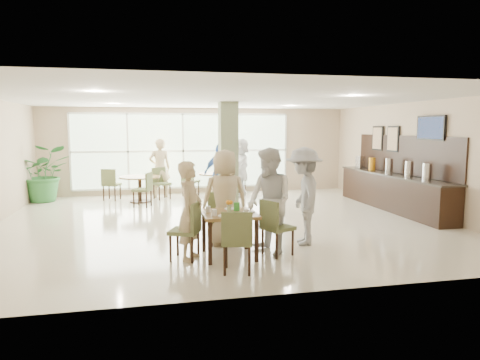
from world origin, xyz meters
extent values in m
plane|color=beige|center=(0.00, 0.00, 0.00)|extent=(10.00, 10.00, 0.00)
plane|color=white|center=(0.00, 0.00, 2.80)|extent=(10.00, 10.00, 0.00)
plane|color=tan|center=(0.00, 4.50, 1.40)|extent=(10.00, 0.00, 10.00)
plane|color=tan|center=(0.00, -4.50, 1.40)|extent=(10.00, 0.00, 10.00)
plane|color=tan|center=(5.00, 0.00, 1.40)|extent=(0.00, 9.00, 9.00)
plane|color=silver|center=(-0.50, 4.47, 1.40)|extent=(7.00, 0.00, 7.00)
cube|color=#656E4C|center=(0.40, 1.20, 1.40)|extent=(0.45, 0.45, 2.80)
cube|color=brown|center=(-0.31, -2.73, 0.72)|extent=(0.90, 0.90, 0.05)
cube|color=black|center=(-0.69, -3.11, 0.35)|extent=(0.06, 0.06, 0.70)
cube|color=black|center=(0.07, -3.11, 0.35)|extent=(0.06, 0.06, 0.70)
cube|color=black|center=(-0.69, -2.35, 0.35)|extent=(0.06, 0.06, 0.70)
cube|color=black|center=(0.07, -2.35, 0.35)|extent=(0.06, 0.06, 0.70)
cylinder|color=brown|center=(-1.88, 3.08, 0.73)|extent=(1.17, 1.17, 0.04)
cylinder|color=black|center=(-1.88, 3.08, 0.35)|extent=(0.10, 0.10, 0.71)
cylinder|color=black|center=(-1.88, 3.08, 0.01)|extent=(0.60, 0.60, 0.03)
cylinder|color=brown|center=(0.42, 3.50, 0.73)|extent=(1.09, 1.09, 0.04)
cylinder|color=black|center=(0.42, 3.50, 0.35)|extent=(0.10, 0.10, 0.71)
cylinder|color=black|center=(0.42, 3.50, 0.01)|extent=(0.60, 0.60, 0.03)
cylinder|color=white|center=(-0.59, -2.94, 0.80)|extent=(0.08, 0.08, 0.10)
cylinder|color=white|center=(-0.65, -2.62, 0.80)|extent=(0.08, 0.08, 0.10)
cylinder|color=white|center=(-0.08, -3.00, 0.80)|extent=(0.08, 0.08, 0.10)
cylinder|color=white|center=(-0.44, -3.01, 0.76)|extent=(0.20, 0.20, 0.01)
cylinder|color=white|center=(-0.24, -2.45, 0.76)|extent=(0.20, 0.20, 0.01)
cylinder|color=white|center=(0.01, -2.78, 0.76)|extent=(0.20, 0.20, 0.01)
cylinder|color=#99B27F|center=(-0.31, -2.73, 0.81)|extent=(0.07, 0.07, 0.12)
sphere|color=orange|center=(-0.28, -2.73, 0.92)|extent=(0.07, 0.07, 0.07)
sphere|color=orange|center=(-0.33, -2.70, 0.92)|extent=(0.07, 0.07, 0.07)
sphere|color=orange|center=(-0.33, -2.75, 0.92)|extent=(0.07, 0.07, 0.07)
cube|color=green|center=(-0.16, -2.63, 0.82)|extent=(0.10, 0.02, 0.15)
cube|color=black|center=(4.68, 0.50, 0.45)|extent=(0.60, 4.60, 0.90)
cube|color=black|center=(4.68, 0.50, 0.92)|extent=(0.64, 4.70, 0.04)
cube|color=black|center=(4.97, 0.50, 1.45)|extent=(0.04, 4.60, 1.00)
cylinder|color=silver|center=(4.68, -0.90, 1.14)|extent=(0.20, 0.20, 0.40)
cylinder|color=silver|center=(4.68, -0.20, 1.14)|extent=(0.20, 0.20, 0.40)
cylinder|color=silver|center=(4.68, 0.70, 1.14)|extent=(0.20, 0.20, 0.40)
cylinder|color=orange|center=(4.68, 1.60, 1.12)|extent=(0.18, 0.18, 0.36)
cube|color=silver|center=(4.68, 2.30, 1.12)|extent=(0.18, 0.30, 0.36)
cube|color=black|center=(4.94, -0.60, 2.15)|extent=(0.06, 1.00, 0.58)
cube|color=#7F99CC|center=(4.92, -0.60, 2.15)|extent=(0.01, 0.92, 0.50)
cube|color=black|center=(4.95, 1.00, 1.85)|extent=(0.04, 0.55, 0.70)
cube|color=olive|center=(4.92, 1.00, 1.85)|extent=(0.01, 0.47, 0.62)
cube|color=black|center=(4.95, 1.80, 1.85)|extent=(0.04, 0.55, 0.70)
cube|color=olive|center=(4.92, 1.80, 1.85)|extent=(0.01, 0.47, 0.62)
imported|color=#2C7032|center=(-4.60, 3.73, 0.83)|extent=(1.66, 1.66, 1.66)
imported|color=#C9B286|center=(-0.96, -2.74, 0.81)|extent=(0.59, 0.70, 1.62)
imported|color=#C9B286|center=(-0.25, -1.97, 0.88)|extent=(0.89, 0.53, 1.76)
imported|color=white|center=(0.40, -2.68, 0.91)|extent=(0.93, 1.05, 1.82)
imported|color=#A8A8AA|center=(1.18, -2.24, 0.90)|extent=(0.91, 1.28, 1.80)
imported|color=#3D69B7|center=(0.38, 2.54, 0.85)|extent=(1.14, 0.92, 1.71)
imported|color=white|center=(1.21, 3.49, 0.92)|extent=(1.21, 1.84, 1.83)
imported|color=#C9B286|center=(-1.28, 3.79, 0.91)|extent=(0.72, 0.52, 1.83)
camera|label=1|loc=(-1.58, -9.60, 2.15)|focal=32.00mm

